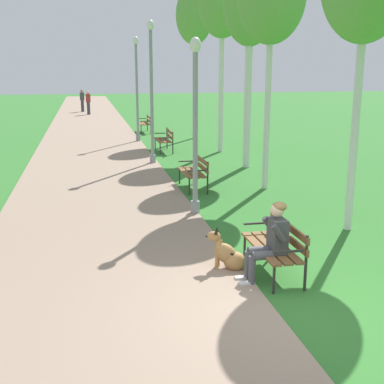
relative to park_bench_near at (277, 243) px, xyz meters
The scene contains 16 objects.
ground_plane 1.40m from the park_bench_near, 102.45° to the right, with size 120.00×120.00×0.00m, color #33752D.
paved_path 22.88m from the park_bench_near, 96.62° to the left, with size 4.32×60.00×0.04m, color gray.
park_bench_near is the anchor object (origin of this frame).
park_bench_mid 5.96m from the park_bench_near, 90.20° to the left, with size 0.55×1.50×0.85m.
park_bench_far 12.31m from the park_bench_near, 89.27° to the left, with size 0.55×1.50×0.85m.
park_bench_furthest 18.50m from the park_bench_near, 89.63° to the left, with size 0.55×1.50×0.85m.
person_seated_on_near_bench 0.37m from the park_bench_near, 128.53° to the right, with size 0.74×0.49×1.25m.
dog_shepherd 0.80m from the park_bench_near, 157.45° to the left, with size 0.79×0.46×0.71m.
lamp_post_near 3.88m from the park_bench_near, 98.61° to the left, with size 0.24×0.24×3.79m.
lamp_post_mid 10.05m from the park_bench_near, 93.80° to the left, with size 0.24×0.24×4.67m.
lamp_post_far 15.36m from the park_bench_near, 92.23° to the left, with size 0.24×0.24×4.47m.
birch_tree_fourth 9.98m from the park_bench_near, 75.23° to the left, with size 1.69×1.44×6.39m.
birch_tree_fifth 13.00m from the park_bench_near, 79.22° to the left, with size 1.76×1.77×6.72m.
birch_tree_sixth 16.72m from the park_bench_near, 82.55° to the left, with size 1.63×1.61×6.69m.
pedestrian_distant 29.06m from the park_bench_near, 95.11° to the left, with size 0.32×0.22×1.65m.
pedestrian_further_distant 31.54m from the park_bench_near, 95.46° to the left, with size 0.32×0.22×1.65m.
Camera 1 is at (-2.55, -5.77, 3.17)m, focal length 47.33 mm.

